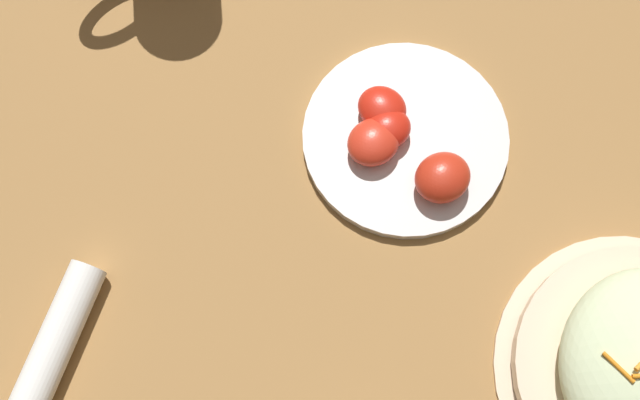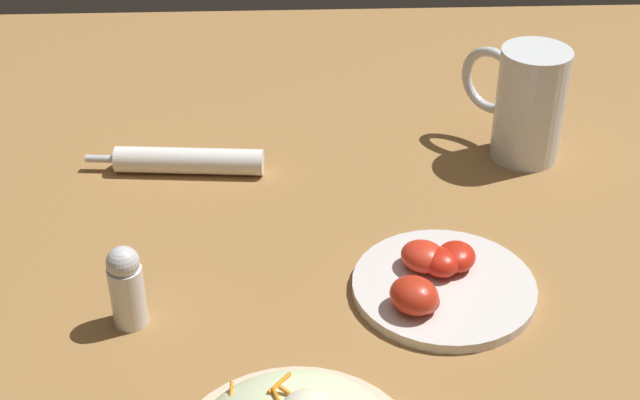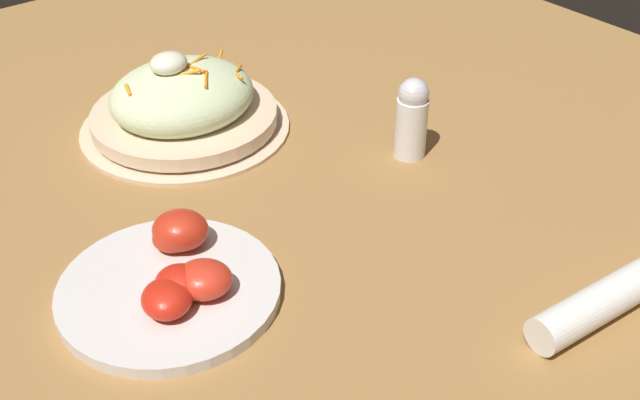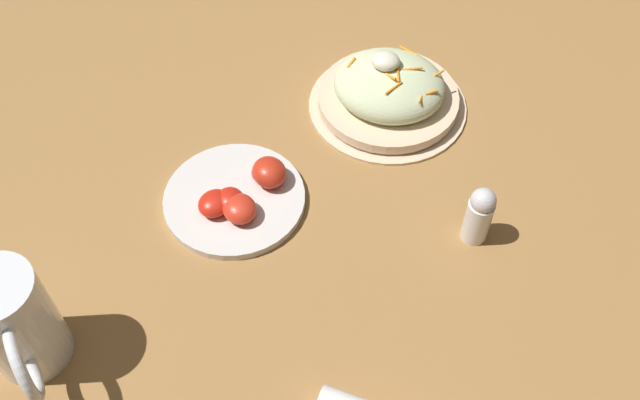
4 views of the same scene
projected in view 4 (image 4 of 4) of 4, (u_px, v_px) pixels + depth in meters
name	position (u px, v px, depth m)	size (l,w,h in m)	color
ground_plane	(260.00, 225.00, 0.89)	(1.43, 1.43, 0.00)	#9E703D
salad_plate	(389.00, 92.00, 0.99)	(0.23, 0.23, 0.09)	beige
beer_mug	(19.00, 328.00, 0.73)	(0.11, 0.12, 0.14)	white
tomato_plate	(239.00, 196.00, 0.90)	(0.18, 0.18, 0.04)	silver
salt_shaker	(479.00, 214.00, 0.84)	(0.03, 0.03, 0.09)	white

